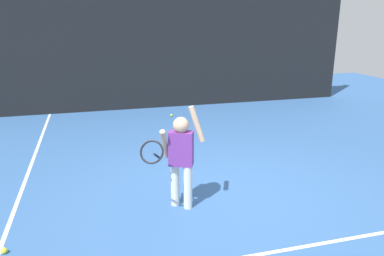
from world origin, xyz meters
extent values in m
plane|color=#335B93|center=(0.00, 0.00, 0.00)|extent=(20.00, 20.00, 0.00)
cube|color=white|center=(0.00, -1.39, 0.00)|extent=(9.00, 0.05, 0.00)
cube|color=white|center=(-2.76, 1.00, 0.00)|extent=(0.05, 9.00, 0.00)
cube|color=black|center=(0.00, 5.55, 1.82)|extent=(11.18, 0.08, 3.64)
cylinder|color=slate|center=(0.00, 5.61, 1.89)|extent=(0.09, 0.09, 3.79)
cylinder|color=slate|center=(5.44, 5.61, 1.89)|extent=(0.09, 0.09, 3.79)
cylinder|color=silver|center=(-0.73, -0.09, 0.29)|extent=(0.11, 0.11, 0.58)
cylinder|color=silver|center=(-0.59, -0.22, 0.29)|extent=(0.11, 0.11, 0.58)
cube|color=#72338C|center=(-0.66, -0.15, 0.80)|extent=(0.34, 0.28, 0.44)
sphere|color=tan|center=(-0.66, -0.15, 1.10)|extent=(0.20, 0.20, 0.20)
cylinder|color=tan|center=(-0.47, -0.21, 1.12)|extent=(0.22, 0.15, 0.46)
cylinder|color=tan|center=(-0.86, -0.13, 0.87)|extent=(0.18, 0.29, 0.43)
cylinder|color=black|center=(-0.98, -0.21, 0.75)|extent=(0.12, 0.23, 0.15)
torus|color=black|center=(-1.07, -0.41, 0.88)|extent=(0.33, 0.26, 0.26)
sphere|color=#CCE033|center=(-2.69, -0.66, 0.03)|extent=(0.07, 0.07, 0.07)
sphere|color=#CCE033|center=(0.22, 4.44, 0.03)|extent=(0.07, 0.07, 0.07)
camera|label=1|loc=(-1.69, -4.41, 2.35)|focal=34.74mm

